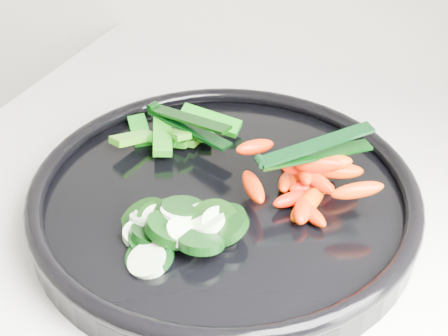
% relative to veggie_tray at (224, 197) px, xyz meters
% --- Properties ---
extents(veggie_tray, '(0.49, 0.49, 0.04)m').
position_rel_veggie_tray_xyz_m(veggie_tray, '(0.00, 0.00, 0.00)').
color(veggie_tray, black).
rests_on(veggie_tray, counter).
extents(cucumber_pile, '(0.13, 0.11, 0.04)m').
position_rel_veggie_tray_xyz_m(cucumber_pile, '(-0.02, -0.07, 0.01)').
color(cucumber_pile, black).
rests_on(cucumber_pile, veggie_tray).
extents(carrot_pile, '(0.15, 0.12, 0.05)m').
position_rel_veggie_tray_xyz_m(carrot_pile, '(0.07, 0.03, 0.02)').
color(carrot_pile, '#E45700').
rests_on(carrot_pile, veggie_tray).
extents(pepper_pile, '(0.13, 0.11, 0.04)m').
position_rel_veggie_tray_xyz_m(pepper_pile, '(-0.08, 0.07, 0.01)').
color(pepper_pile, '#236509').
rests_on(pepper_pile, veggie_tray).
extents(tong_carrot, '(0.09, 0.09, 0.02)m').
position_rel_veggie_tray_xyz_m(tong_carrot, '(0.07, 0.03, 0.05)').
color(tong_carrot, black).
rests_on(tong_carrot, carrot_pile).
extents(tong_pepper, '(0.11, 0.05, 0.02)m').
position_rel_veggie_tray_xyz_m(tong_pepper, '(-0.07, 0.07, 0.03)').
color(tong_pepper, black).
rests_on(tong_pepper, pepper_pile).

